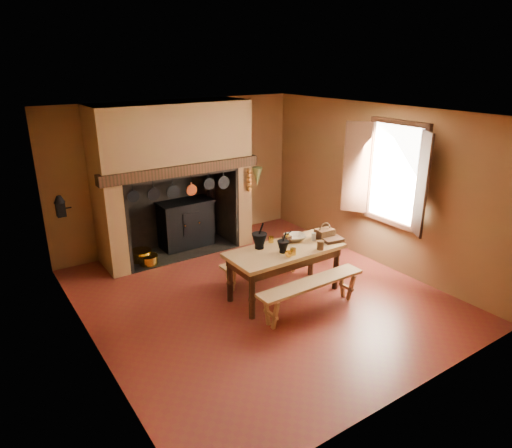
{
  "coord_description": "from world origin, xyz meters",
  "views": [
    {
      "loc": [
        -3.59,
        -5.21,
        3.49
      ],
      "look_at": [
        0.14,
        0.3,
        1.07
      ],
      "focal_mm": 32.0,
      "sensor_mm": 36.0,
      "label": 1
    }
  ],
  "objects_px": {
    "coffee_grinder": "(287,239)",
    "iron_range": "(186,223)",
    "work_table": "(285,256)",
    "bench_front": "(311,289)",
    "wicker_basket": "(324,233)",
    "mixing_bowl": "(295,237)"
  },
  "relations": [
    {
      "from": "wicker_basket",
      "to": "bench_front",
      "type": "bearing_deg",
      "value": -138.13
    },
    {
      "from": "coffee_grinder",
      "to": "work_table",
      "type": "bearing_deg",
      "value": -148.28
    },
    {
      "from": "coffee_grinder",
      "to": "iron_range",
      "type": "bearing_deg",
      "value": 88.84
    },
    {
      "from": "bench_front",
      "to": "wicker_basket",
      "type": "relative_size",
      "value": 6.05
    },
    {
      "from": "wicker_basket",
      "to": "iron_range",
      "type": "bearing_deg",
      "value": 117.26
    },
    {
      "from": "bench_front",
      "to": "coffee_grinder",
      "type": "distance_m",
      "value": 0.95
    },
    {
      "from": "work_table",
      "to": "coffee_grinder",
      "type": "height_order",
      "value": "coffee_grinder"
    },
    {
      "from": "mixing_bowl",
      "to": "wicker_basket",
      "type": "relative_size",
      "value": 1.15
    },
    {
      "from": "work_table",
      "to": "bench_front",
      "type": "xyz_separation_m",
      "value": [
        0.0,
        -0.64,
        -0.29
      ]
    },
    {
      "from": "bench_front",
      "to": "mixing_bowl",
      "type": "xyz_separation_m",
      "value": [
        0.35,
        0.83,
        0.45
      ]
    },
    {
      "from": "work_table",
      "to": "coffee_grinder",
      "type": "bearing_deg",
      "value": 45.52
    },
    {
      "from": "iron_range",
      "to": "coffee_grinder",
      "type": "xyz_separation_m",
      "value": [
        0.55,
        -2.46,
        0.36
      ]
    },
    {
      "from": "bench_front",
      "to": "coffee_grinder",
      "type": "xyz_separation_m",
      "value": [
        0.16,
        0.8,
        0.48
      ]
    },
    {
      "from": "work_table",
      "to": "bench_front",
      "type": "distance_m",
      "value": 0.7
    },
    {
      "from": "bench_front",
      "to": "wicker_basket",
      "type": "xyz_separation_m",
      "value": [
        0.78,
        0.62,
        0.5
      ]
    },
    {
      "from": "iron_range",
      "to": "work_table",
      "type": "bearing_deg",
      "value": -81.62
    },
    {
      "from": "iron_range",
      "to": "coffee_grinder",
      "type": "relative_size",
      "value": 9.05
    },
    {
      "from": "iron_range",
      "to": "work_table",
      "type": "xyz_separation_m",
      "value": [
        0.39,
        -2.63,
        0.17
      ]
    },
    {
      "from": "work_table",
      "to": "coffee_grinder",
      "type": "xyz_separation_m",
      "value": [
        0.16,
        0.17,
        0.19
      ]
    },
    {
      "from": "bench_front",
      "to": "wicker_basket",
      "type": "height_order",
      "value": "wicker_basket"
    },
    {
      "from": "iron_range",
      "to": "mixing_bowl",
      "type": "xyz_separation_m",
      "value": [
        0.74,
        -2.44,
        0.34
      ]
    },
    {
      "from": "bench_front",
      "to": "mixing_bowl",
      "type": "height_order",
      "value": "mixing_bowl"
    }
  ]
}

